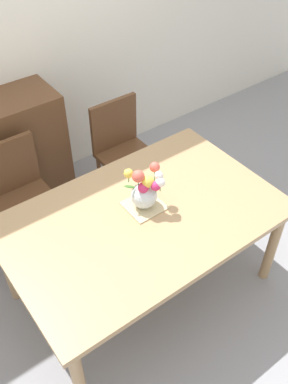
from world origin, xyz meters
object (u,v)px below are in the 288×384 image
Objects in this scene: dining_table at (143,224)px; flower_vase at (145,190)px; chair_right at (122,147)px; chair_left at (20,192)px.

flower_vase reaches higher than dining_table.
flower_vase is (0.06, 0.06, 0.21)m from dining_table.
dining_table is 1.90× the size of chair_right.
dining_table is at bearing 116.91° from chair_left.
flower_vase is at bearing 121.54° from chair_left.
dining_table is 1.00m from chair_left.
dining_table is at bearing 63.09° from chair_right.
flower_vase reaches higher than chair_right.
chair_right is at bearing 64.84° from flower_vase.
chair_right is at bearing -180.00° from chair_left.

